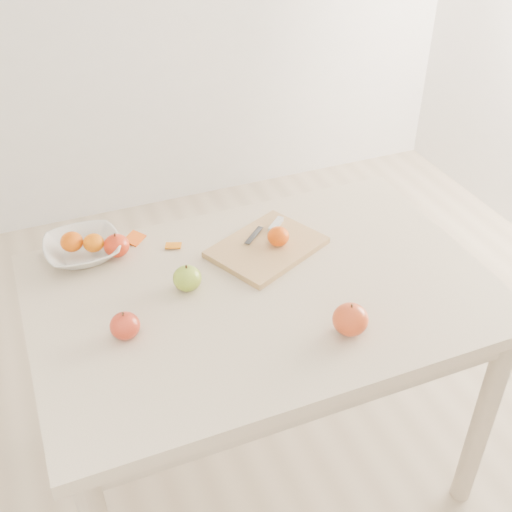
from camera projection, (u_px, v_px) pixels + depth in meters
name	position (u px, v px, depth m)	size (l,w,h in m)	color
ground	(262.00, 463.00, 2.13)	(3.50, 3.50, 0.00)	#C6B293
table	(263.00, 316.00, 1.74)	(1.20, 0.80, 0.75)	beige
cutting_board	(267.00, 247.00, 1.82)	(0.30, 0.22, 0.02)	tan
board_tangerine	(278.00, 236.00, 1.80)	(0.06, 0.06, 0.05)	#D34507
fruit_bowl	(83.00, 249.00, 1.78)	(0.21, 0.21, 0.05)	silver
bowl_tangerine_near	(72.00, 242.00, 1.77)	(0.06, 0.06, 0.05)	#CE5A07
bowl_tangerine_far	(93.00, 243.00, 1.76)	(0.06, 0.06, 0.05)	#CE6207
orange_peel_a	(135.00, 240.00, 1.86)	(0.06, 0.04, 0.00)	#CB4E0E
orange_peel_b	(173.00, 246.00, 1.83)	(0.04, 0.04, 0.00)	orange
paring_knife	(272.00, 226.00, 1.87)	(0.15, 0.10, 0.01)	silver
apple_green	(187.00, 278.00, 1.66)	(0.08, 0.08, 0.07)	#609B1B
apple_red_b	(125.00, 326.00, 1.52)	(0.07, 0.07, 0.07)	#920908
apple_red_a	(116.00, 246.00, 1.78)	(0.07, 0.07, 0.06)	#A41113
apple_red_e	(350.00, 319.00, 1.52)	(0.09, 0.09, 0.08)	#A0281D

